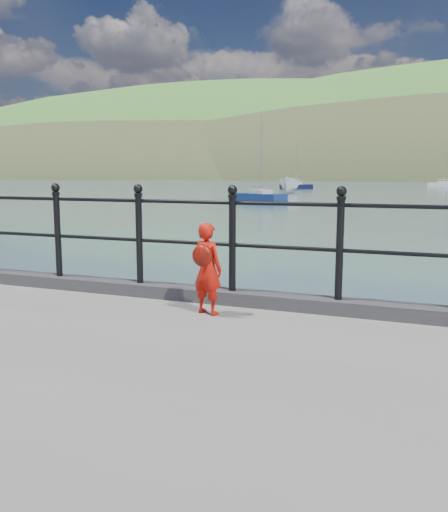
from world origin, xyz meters
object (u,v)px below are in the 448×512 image
at_px(sailboat_left, 296,187).
at_px(sailboat_port, 260,198).
at_px(railing, 184,230).
at_px(child, 207,268).
at_px(launch_white, 290,185).
at_px(sailboat_deep, 444,185).

bearing_deg(sailboat_left, sailboat_port, -114.32).
bearing_deg(railing, child, -45.94).
relative_size(railing, launch_white, 3.53).
height_order(railing, child, railing).
xyz_separation_m(child, sailboat_left, (-17.67, 75.23, -1.16)).
height_order(child, sailboat_deep, sailboat_deep).
bearing_deg(child, sailboat_port, -58.01).
xyz_separation_m(railing, sailboat_left, (-17.15, 74.69, -1.48)).
distance_m(railing, launch_white, 59.16).
bearing_deg(railing, sailboat_port, 106.35).
bearing_deg(sailboat_left, railing, -110.50).
distance_m(child, launch_white, 59.80).
xyz_separation_m(railing, sailboat_port, (-11.40, 38.87, -1.48)).
relative_size(child, sailboat_port, 0.13).
xyz_separation_m(railing, launch_white, (-13.65, 57.56, -0.83)).
xyz_separation_m(railing, sailboat_deep, (3.70, 96.68, -1.48)).
distance_m(railing, sailboat_deep, 96.76).
distance_m(launch_white, sailboat_port, 18.84).
distance_m(launch_white, sailboat_left, 17.50).
bearing_deg(sailboat_deep, railing, -75.17).
relative_size(sailboat_deep, sailboat_left, 1.11).
bearing_deg(child, sailboat_left, -61.62).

